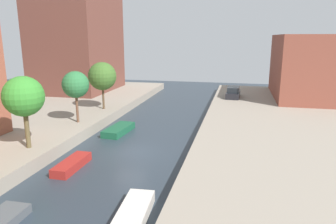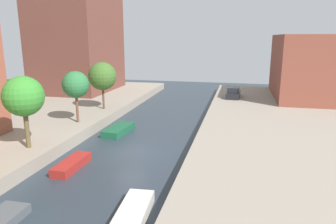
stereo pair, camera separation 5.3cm
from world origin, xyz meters
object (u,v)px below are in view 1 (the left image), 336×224
object	(u,v)px
street_tree_2	(24,97)
moored_boat_left_3	(119,130)
low_block_right	(314,67)
street_tree_4	(102,76)
parked_car	(233,93)
moored_boat_right_2	(132,217)
moored_boat_left_2	(72,164)
apartment_tower_far	(76,21)
street_tree_3	(76,85)

from	to	relation	value
street_tree_2	moored_boat_left_3	size ratio (longest dim) A/B	1.25
low_block_right	street_tree_4	bearing A→B (deg)	-152.08
low_block_right	parked_car	bearing A→B (deg)	-165.63
low_block_right	street_tree_2	size ratio (longest dim) A/B	2.81
street_tree_4	parked_car	size ratio (longest dim) A/B	1.28
moored_boat_right_2	moored_boat_left_2	bearing A→B (deg)	140.06
apartment_tower_far	street_tree_4	world-z (taller)	apartment_tower_far
low_block_right	parked_car	distance (m)	11.37
street_tree_2	street_tree_3	xyz separation A→B (m)	(-0.00, 7.41, -0.21)
street_tree_2	parked_car	world-z (taller)	street_tree_2
parked_car	street_tree_4	bearing A→B (deg)	-143.93
street_tree_4	low_block_right	bearing A→B (deg)	27.92
street_tree_2	street_tree_4	bearing A→B (deg)	90.00
street_tree_4	moored_boat_left_2	xyz separation A→B (m)	(3.90, -14.14, -4.46)
parked_car	moored_boat_left_3	xyz separation A→B (m)	(-10.44, -15.92, -1.31)
street_tree_2	street_tree_3	world-z (taller)	street_tree_2
apartment_tower_far	moored_boat_right_2	bearing A→B (deg)	-57.98
parked_car	street_tree_2	bearing A→B (deg)	-121.06
moored_boat_left_2	moored_boat_left_3	distance (m)	8.71
street_tree_3	moored_boat_left_3	xyz separation A→B (m)	(3.96, 0.58, -4.36)
low_block_right	parked_car	world-z (taller)	low_block_right
street_tree_4	parked_car	bearing A→B (deg)	36.07
low_block_right	moored_boat_left_2	xyz separation A→B (m)	(-20.95, -27.30, -4.90)
street_tree_2	street_tree_4	xyz separation A→B (m)	(-0.00, 13.41, -0.11)
apartment_tower_far	street_tree_2	world-z (taller)	apartment_tower_far
street_tree_2	moored_boat_left_2	size ratio (longest dim) A/B	1.45
apartment_tower_far	street_tree_2	bearing A→B (deg)	-69.91
street_tree_4	moored_boat_right_2	xyz separation A→B (m)	(10.29, -19.48, -4.45)
moored_boat_left_3	moored_boat_right_2	distance (m)	15.41
moored_boat_left_3	street_tree_2	bearing A→B (deg)	-116.39
street_tree_2	parked_car	bearing A→B (deg)	58.94
parked_car	moored_boat_right_2	size ratio (longest dim) A/B	0.91
low_block_right	moored_boat_left_3	bearing A→B (deg)	-138.32
moored_boat_right_2	street_tree_2	bearing A→B (deg)	149.48
apartment_tower_far	street_tree_2	xyz separation A→B (m)	(9.15, -25.01, -6.57)
moored_boat_left_3	street_tree_3	bearing A→B (deg)	-171.74
street_tree_2	parked_car	distance (m)	28.10
low_block_right	street_tree_4	xyz separation A→B (m)	(-24.85, -13.17, -0.44)
parked_car	street_tree_3	bearing A→B (deg)	-131.13
street_tree_3	moored_boat_right_2	bearing A→B (deg)	-52.65
moored_boat_left_2	low_block_right	bearing A→B (deg)	52.50
apartment_tower_far	moored_boat_left_2	bearing A→B (deg)	-63.10
low_block_right	parked_car	xyz separation A→B (m)	(-10.45, -2.68, -3.58)
street_tree_3	moored_boat_left_3	bearing A→B (deg)	8.26
street_tree_3	moored_boat_right_2	world-z (taller)	street_tree_3
moored_boat_left_3	low_block_right	bearing A→B (deg)	41.68
apartment_tower_far	street_tree_3	distance (m)	20.96
parked_car	moored_boat_left_2	size ratio (longest dim) A/B	1.13
street_tree_3	low_block_right	bearing A→B (deg)	37.65
moored_boat_left_2	street_tree_3	bearing A→B (deg)	115.64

